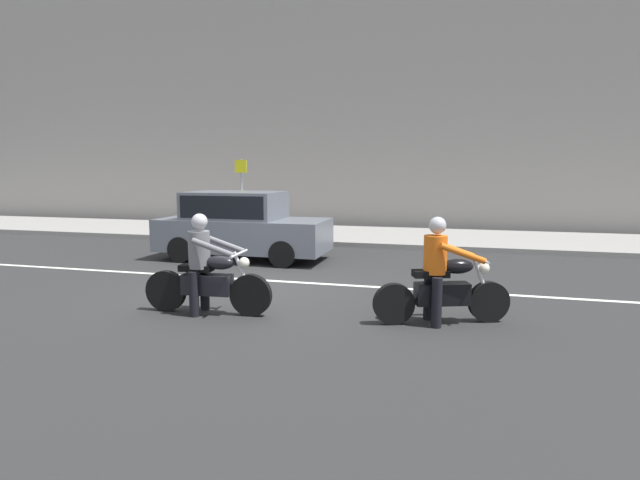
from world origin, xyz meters
TOP-DOWN VIEW (x-y plane):
  - ground_plane at (0.00, 0.00)m, footprint 80.00×80.00m
  - sidewalk_slab at (0.00, 8.00)m, footprint 40.00×4.40m
  - building_facade at (0.00, 11.40)m, footprint 40.00×1.40m
  - lane_marking_stripe at (0.59, 0.90)m, footprint 18.00×0.14m
  - motorcycle_with_rider_gray at (-0.14, -1.59)m, footprint 2.10×0.70m
  - motorcycle_with_rider_orange_stripe at (3.46, -1.16)m, footprint 1.98×0.93m
  - parked_sedan_slate_gray at (-1.63, 3.11)m, footprint 4.27×1.82m
  - street_sign_post at (-3.61, 7.70)m, footprint 0.44×0.08m

SIDE VIEW (x-z plane):
  - ground_plane at x=0.00m, z-range 0.00..0.00m
  - lane_marking_stripe at x=0.59m, z-range 0.00..0.01m
  - sidewalk_slab at x=0.00m, z-range 0.00..0.14m
  - motorcycle_with_rider_gray at x=-0.14m, z-range -0.15..1.44m
  - motorcycle_with_rider_orange_stripe at x=3.46m, z-range -0.14..1.45m
  - parked_sedan_slate_gray at x=-1.63m, z-range 0.02..1.74m
  - street_sign_post at x=-3.61m, z-range 0.41..2.90m
  - building_facade at x=0.00m, z-range 0.00..12.05m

